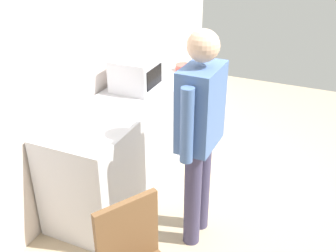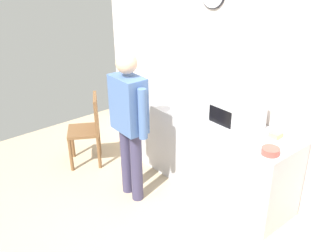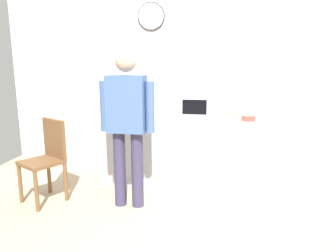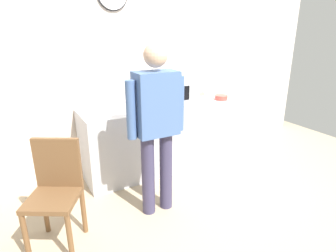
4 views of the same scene
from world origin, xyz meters
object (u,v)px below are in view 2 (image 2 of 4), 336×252
at_px(fork_utensil, 161,101).
at_px(spoon_utensil, 221,134).
at_px(microwave, 236,114).
at_px(wooden_chair, 89,127).
at_px(person_standing, 129,118).
at_px(sandwich_plate, 275,137).
at_px(salad_bowl, 271,151).

bearing_deg(fork_utensil, spoon_utensil, -5.21).
height_order(microwave, fork_utensil, microwave).
bearing_deg(fork_utensil, wooden_chair, -131.55).
bearing_deg(microwave, person_standing, -129.79).
bearing_deg(person_standing, microwave, 50.21).
relative_size(sandwich_plate, person_standing, 0.15).
bearing_deg(spoon_utensil, microwave, 97.80).
bearing_deg(person_standing, wooden_chair, 179.08).
xyz_separation_m(salad_bowl, spoon_utensil, (-0.56, -0.05, -0.03)).
distance_m(microwave, sandwich_plate, 0.47).
height_order(fork_utensil, wooden_chair, wooden_chair).
distance_m(sandwich_plate, person_standing, 1.52).
bearing_deg(spoon_utensil, sandwich_plate, 40.36).
height_order(salad_bowl, person_standing, person_standing).
distance_m(salad_bowl, fork_utensil, 1.67).
bearing_deg(microwave, salad_bowl, -19.60).
bearing_deg(wooden_chair, salad_bowl, 15.80).
height_order(fork_utensil, spoon_utensil, same).
bearing_deg(microwave, wooden_chair, -153.00).
xyz_separation_m(microwave, salad_bowl, (0.60, -0.21, -0.12)).
xyz_separation_m(fork_utensil, spoon_utensil, (1.10, -0.10, 0.00)).
distance_m(spoon_utensil, wooden_chair, 1.86).
relative_size(microwave, fork_utensil, 2.94).
relative_size(microwave, spoon_utensil, 2.94).
xyz_separation_m(microwave, spoon_utensil, (0.04, -0.26, -0.15)).
bearing_deg(fork_utensil, sandwich_plate, 9.31).
height_order(salad_bowl, spoon_utensil, salad_bowl).
bearing_deg(spoon_utensil, wooden_chair, -160.87).
height_order(salad_bowl, fork_utensil, salad_bowl).
xyz_separation_m(microwave, sandwich_plate, (0.45, 0.09, -0.13)).
height_order(microwave, sandwich_plate, microwave).
height_order(person_standing, wooden_chair, person_standing).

